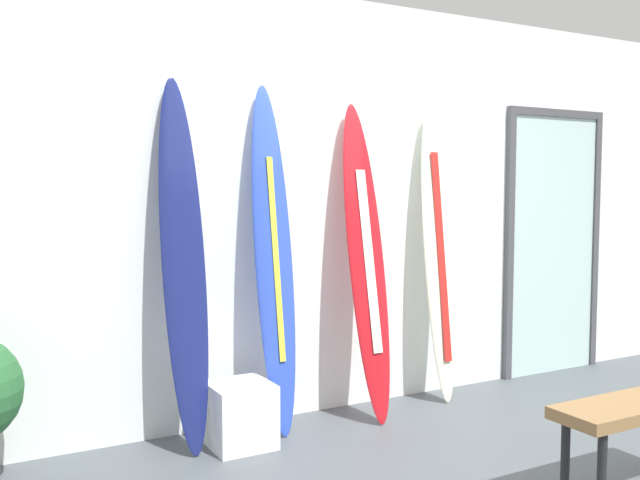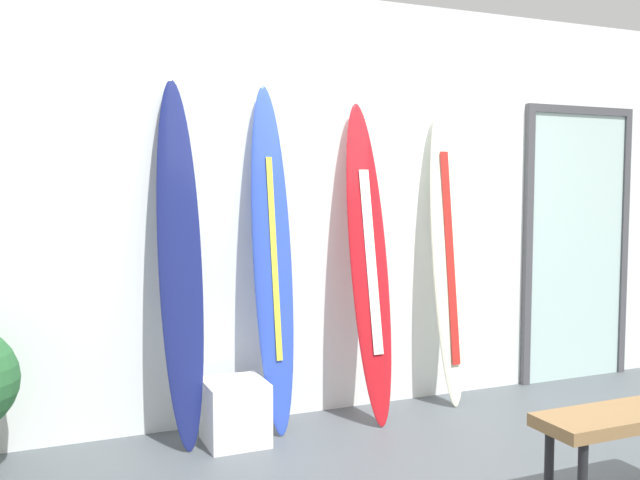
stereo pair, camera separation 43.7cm
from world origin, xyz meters
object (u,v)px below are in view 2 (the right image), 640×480
surfboard_navy (180,265)px  bench (631,423)px  surfboard_cobalt (272,260)px  surfboard_crimson (369,261)px  display_block_left (235,412)px  glass_door (577,240)px  surfboard_ivory (447,258)px

surfboard_navy → bench: surfboard_navy is taller
surfboard_cobalt → bench: (1.22, -1.68, -0.67)m
surfboard_crimson → bench: bearing=-70.6°
surfboard_navy → display_block_left: surfboard_navy is taller
surfboard_crimson → glass_door: glass_door is taller
surfboard_ivory → glass_door: glass_door is taller
surfboard_crimson → glass_door: (1.97, 0.25, 0.07)m
display_block_left → bench: bearing=-45.6°
surfboard_crimson → glass_door: bearing=7.1°
surfboard_crimson → surfboard_navy: bearing=178.1°
surfboard_ivory → surfboard_cobalt: bearing=-178.5°
surfboard_crimson → display_block_left: size_ratio=5.56×
display_block_left → bench: bench is taller
surfboard_navy → surfboard_cobalt: size_ratio=1.00×
bench → surfboard_ivory: bearing=87.1°
glass_door → surfboard_navy: bearing=-176.3°
surfboard_cobalt → display_block_left: (-0.29, -0.14, -0.89)m
surfboard_cobalt → surfboard_crimson: bearing=-4.8°
surfboard_crimson → surfboard_ivory: 0.67m
display_block_left → surfboard_ivory: bearing=6.3°
surfboard_cobalt → display_block_left: surfboard_cobalt is taller
surfboard_navy → surfboard_crimson: size_ratio=1.04×
surfboard_cobalt → surfboard_ivory: bearing=1.5°
display_block_left → bench: size_ratio=0.38×
surfboard_cobalt → surfboard_ivory: surfboard_cobalt is taller
surfboard_navy → surfboard_ivory: (1.88, 0.05, -0.03)m
surfboard_navy → surfboard_crimson: surfboard_navy is taller
surfboard_navy → glass_door: (3.20, 0.21, 0.04)m
surfboard_navy → surfboard_crimson: 1.22m
surfboard_crimson → surfboard_ivory: surfboard_crimson is taller
surfboard_ivory → bench: bearing=-92.9°
surfboard_cobalt → bench: surfboard_cobalt is taller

